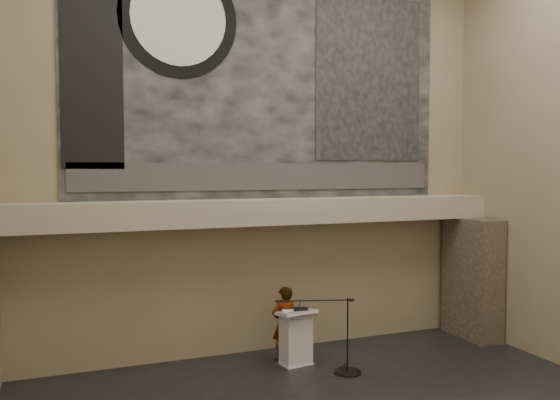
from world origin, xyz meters
name	(u,v)px	position (x,y,z in m)	size (l,w,h in m)	color
wall_back	(266,148)	(0.00, 4.00, 4.25)	(10.00, 0.02, 8.50)	#837153
soffit	(273,211)	(0.00, 3.60, 2.95)	(10.00, 0.80, 0.50)	gray
sprinkler_left	(195,228)	(-1.60, 3.55, 2.67)	(0.04, 0.04, 0.06)	#B2893D
sprinkler_right	(357,222)	(1.90, 3.55, 2.67)	(0.04, 0.04, 0.06)	#B2893D
banner	(266,77)	(0.00, 3.97, 5.70)	(8.00, 0.05, 5.00)	black
banner_text_strip	(267,177)	(0.00, 3.93, 3.65)	(7.76, 0.02, 0.55)	#2F2F2F
banner_clock_rim	(179,18)	(-1.80, 3.93, 6.70)	(2.30, 2.30, 0.02)	black
banner_clock_face	(179,18)	(-1.80, 3.91, 6.70)	(1.84, 1.84, 0.02)	silver
banner_building_print	(369,79)	(2.40, 3.93, 5.80)	(2.60, 0.02, 3.60)	black
banner_brick_print	(92,81)	(-3.40, 3.93, 5.40)	(1.10, 0.02, 3.20)	black
stone_pier	(472,278)	(4.65, 3.15, 1.35)	(0.60, 1.40, 2.70)	#3E3126
lectern	(296,339)	(0.17, 2.80, 0.55)	(0.76, 0.59, 1.13)	silver
binder	(301,309)	(0.27, 2.80, 1.12)	(0.28, 0.23, 0.04)	black
papers	(289,312)	(0.02, 2.76, 1.10)	(0.23, 0.32, 0.01)	silver
speaker_person	(285,324)	(0.10, 3.20, 0.75)	(0.54, 0.36, 1.49)	silver
mic_stand	(345,361)	(0.91, 2.21, 0.22)	(1.55, 0.68, 1.41)	black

